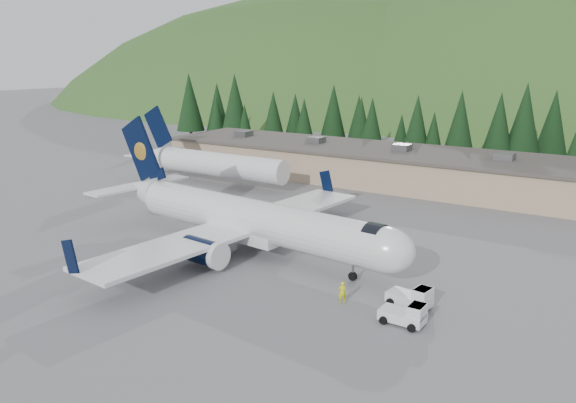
# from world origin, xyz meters

# --- Properties ---
(ground) EXTENTS (600.00, 600.00, 0.00)m
(ground) POSITION_xyz_m (0.00, 0.00, 0.00)
(ground) COLOR slate
(airliner) EXTENTS (37.61, 35.34, 12.47)m
(airliner) POSITION_xyz_m (-1.09, 0.11, 3.32)
(airliner) COLOR white
(airliner) RESTS_ON ground
(second_airliner) EXTENTS (27.50, 11.00, 10.05)m
(second_airliner) POSITION_xyz_m (-24.92, 22.00, 3.32)
(second_airliner) COLOR white
(second_airliner) RESTS_ON ground
(baggage_tug_a) EXTENTS (3.27, 2.02, 1.73)m
(baggage_tug_a) POSITION_xyz_m (18.19, -6.55, 0.77)
(baggage_tug_a) COLOR silver
(baggage_tug_a) RESTS_ON ground
(baggage_tug_b) EXTENTS (3.57, 2.44, 1.79)m
(baggage_tug_b) POSITION_xyz_m (17.55, -3.55, 0.80)
(baggage_tug_b) COLOR silver
(baggage_tug_b) RESTS_ON ground
(terminal_building) EXTENTS (71.00, 17.00, 6.10)m
(terminal_building) POSITION_xyz_m (-5.01, 38.00, 2.62)
(terminal_building) COLOR tan
(terminal_building) RESTS_ON ground
(ramp_worker) EXTENTS (0.77, 0.72, 1.76)m
(ramp_worker) POSITION_xyz_m (12.55, -5.67, 0.88)
(ramp_worker) COLOR #E6EC11
(ramp_worker) RESTS_ON ground
(tree_line) EXTENTS (112.40, 17.50, 14.31)m
(tree_line) POSITION_xyz_m (-6.98, 60.07, 7.54)
(tree_line) COLOR black
(tree_line) RESTS_ON ground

